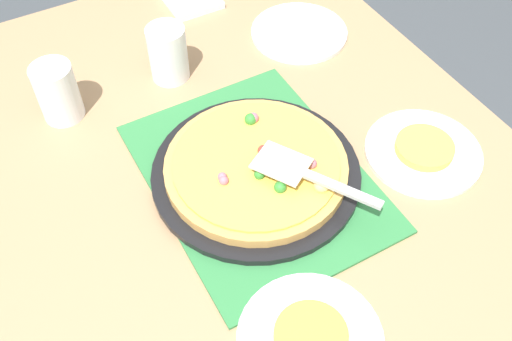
% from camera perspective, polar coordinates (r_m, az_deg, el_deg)
% --- Properties ---
extents(dining_table, '(1.40, 1.00, 0.75)m').
position_cam_1_polar(dining_table, '(1.16, 0.00, -4.10)').
color(dining_table, '#9E7A56').
rests_on(dining_table, ground_plane).
extents(placemat, '(0.48, 0.36, 0.01)m').
position_cam_1_polar(placemat, '(1.07, 0.00, -0.58)').
color(placemat, '#2D753D').
rests_on(placemat, dining_table).
extents(pizza_pan, '(0.38, 0.38, 0.01)m').
position_cam_1_polar(pizza_pan, '(1.06, 0.00, -0.24)').
color(pizza_pan, black).
rests_on(pizza_pan, placemat).
extents(pizza, '(0.33, 0.33, 0.05)m').
position_cam_1_polar(pizza, '(1.04, 0.06, 0.46)').
color(pizza, tan).
rests_on(pizza, pizza_pan).
extents(plate_near_left, '(0.22, 0.22, 0.01)m').
position_cam_1_polar(plate_near_left, '(1.15, 16.01, 1.75)').
color(plate_near_left, white).
rests_on(plate_near_left, dining_table).
extents(plate_far_right, '(0.22, 0.22, 0.01)m').
position_cam_1_polar(plate_far_right, '(0.90, 5.31, -16.15)').
color(plate_far_right, white).
rests_on(plate_far_right, dining_table).
extents(plate_side, '(0.22, 0.22, 0.01)m').
position_cam_1_polar(plate_side, '(1.38, 4.24, 13.31)').
color(plate_side, white).
rests_on(plate_side, dining_table).
extents(served_slice_left, '(0.11, 0.11, 0.02)m').
position_cam_1_polar(served_slice_left, '(1.14, 16.15, 2.18)').
color(served_slice_left, '#EAB747').
rests_on(served_slice_left, plate_near_left).
extents(served_slice_right, '(0.11, 0.11, 0.02)m').
position_cam_1_polar(served_slice_right, '(0.89, 5.38, -15.82)').
color(served_slice_right, gold).
rests_on(served_slice_right, plate_far_right).
extents(cup_far, '(0.08, 0.08, 0.12)m').
position_cam_1_polar(cup_far, '(1.24, -8.59, 11.25)').
color(cup_far, white).
rests_on(cup_far, dining_table).
extents(cup_corner, '(0.08, 0.08, 0.12)m').
position_cam_1_polar(cup_corner, '(1.20, -18.82, 7.25)').
color(cup_corner, white).
rests_on(cup_corner, dining_table).
extents(pizza_server, '(0.22, 0.16, 0.01)m').
position_cam_1_polar(pizza_server, '(0.99, 4.94, -0.33)').
color(pizza_server, silver).
rests_on(pizza_server, pizza).
extents(napkin_stack, '(0.12, 0.12, 0.02)m').
position_cam_1_polar(napkin_stack, '(1.48, -6.29, 16.24)').
color(napkin_stack, white).
rests_on(napkin_stack, dining_table).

